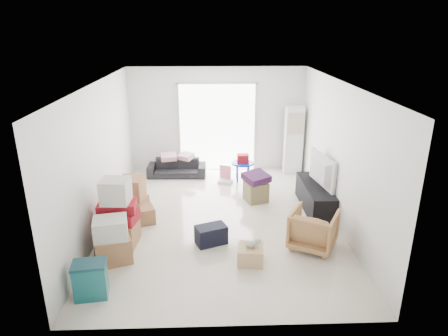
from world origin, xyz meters
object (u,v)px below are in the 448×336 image
ac_tower (293,140)px  storage_bins (91,280)px  tv_console (315,197)px  kids_table (243,162)px  ottoman (256,191)px  wood_crate (251,254)px  sofa (177,165)px  armchair (313,228)px  television (316,182)px

ac_tower → storage_bins: (-3.85, -4.97, -0.60)m
tv_console → storage_bins: size_ratio=2.96×
ac_tower → kids_table: bearing=-158.3°
storage_bins → ottoman: storage_bins is taller
storage_bins → wood_crate: storage_bins is taller
ac_tower → sofa: ac_tower is taller
sofa → armchair: bearing=-51.8°
tv_console → wood_crate: 2.51m
armchair → ottoman: (-0.77, 1.99, -0.16)m
ac_tower → sofa: (-3.00, -0.15, -0.59)m
tv_console → sofa: bearing=146.0°
television → storage_bins: size_ratio=2.07×
armchair → kids_table: armchair is taller
television → ottoman: 1.33m
sofa → storage_bins: 4.89m
tv_console → storage_bins: storage_bins is taller
armchair → ac_tower: bearing=-66.9°
armchair → storage_bins: (-3.48, -1.22, -0.10)m
ac_tower → sofa: size_ratio=1.19×
armchair → wood_crate: armchair is taller
television → armchair: size_ratio=1.49×
television → sofa: 3.70m
sofa → wood_crate: (1.50, -4.02, -0.15)m
television → ottoman: size_ratio=2.55×
television → kids_table: size_ratio=1.66×
ottoman → kids_table: bearing=99.0°
storage_bins → tv_console: bearing=35.3°
tv_console → sofa: sofa is taller
sofa → ottoman: size_ratio=3.33×
armchair → storage_bins: bearing=48.1°
armchair → ottoman: armchair is taller
tv_console → storage_bins: 4.78m
storage_bins → armchair: bearing=19.4°
tv_console → television: television is taller
ac_tower → armchair: size_ratio=2.32×
armchair → kids_table: (-0.97, 3.22, 0.11)m
ac_tower → television: bearing=-88.7°
sofa → storage_bins: (-0.85, -4.82, -0.01)m
kids_table → sofa: bearing=167.1°
ac_tower → tv_console: ac_tower is taller
storage_bins → kids_table: (2.51, 4.44, 0.21)m
ottoman → sofa: bearing=139.0°
tv_console → kids_table: (-1.39, 1.68, 0.22)m
ac_tower → tv_console: bearing=-88.7°
armchair → storage_bins: size_ratio=1.39×
wood_crate → ac_tower: bearing=70.3°
tv_console → ac_tower: bearing=91.3°
tv_console → kids_table: size_ratio=2.38×
kids_table → wood_crate: 3.66m
tv_console → armchair: bearing=-105.4°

